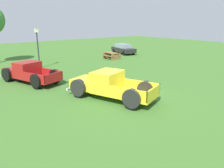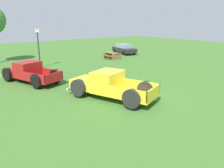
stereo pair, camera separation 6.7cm
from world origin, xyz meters
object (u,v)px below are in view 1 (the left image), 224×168
sedan_distant_a (123,49)px  lamp_post_near (38,47)px  pickup_truck_behind_left (27,72)px  picnic_table (112,55)px  pickup_truck_foreground (106,85)px

sedan_distant_a → lamp_post_near: lamp_post_near is taller
pickup_truck_behind_left → picnic_table: size_ratio=2.84×
sedan_distant_a → lamp_post_near: 13.07m
pickup_truck_foreground → lamp_post_near: size_ratio=1.47×
pickup_truck_foreground → lamp_post_near: lamp_post_near is taller
pickup_truck_foreground → pickup_truck_behind_left: 6.94m
pickup_truck_foreground → lamp_post_near: bearing=90.0°
sedan_distant_a → picnic_table: bearing=-148.5°
pickup_truck_behind_left → lamp_post_near: bearing=59.7°
lamp_post_near → pickup_truck_foreground: bearing=-90.0°
sedan_distant_a → picnic_table: 4.73m
pickup_truck_foreground → sedan_distant_a: size_ratio=1.33×
pickup_truck_foreground → pickup_truck_behind_left: size_ratio=1.06×
pickup_truck_behind_left → picnic_table: 12.03m
pickup_truck_behind_left → picnic_table: pickup_truck_behind_left is taller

